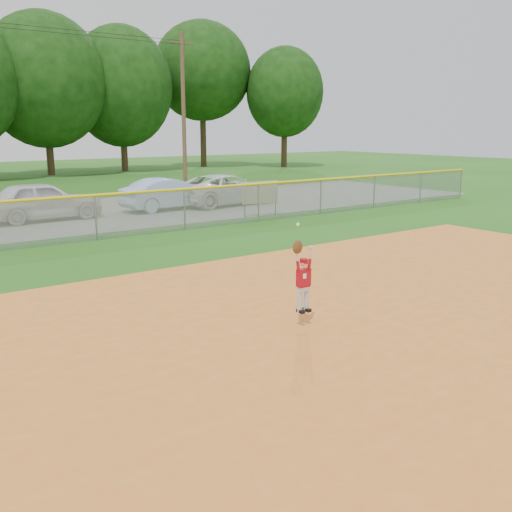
{
  "coord_description": "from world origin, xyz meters",
  "views": [
    {
      "loc": [
        -6.63,
        -8.25,
        3.66
      ],
      "look_at": [
        0.04,
        0.98,
        1.1
      ],
      "focal_mm": 40.0,
      "sensor_mm": 36.0,
      "label": 1
    }
  ],
  "objects_px": {
    "car_white_b": "(226,189)",
    "car_white_a": "(42,201)",
    "car_blue": "(169,194)",
    "ballplayer": "(303,276)",
    "sponsor_sign": "(260,193)"
  },
  "relations": [
    {
      "from": "car_white_a",
      "to": "car_white_b",
      "type": "relative_size",
      "value": 0.87
    },
    {
      "from": "sponsor_sign",
      "to": "ballplayer",
      "type": "xyz_separation_m",
      "value": [
        -7.46,
        -11.49,
        0.01
      ]
    },
    {
      "from": "car_white_b",
      "to": "ballplayer",
      "type": "xyz_separation_m",
      "value": [
        -8.34,
        -15.46,
        0.23
      ]
    },
    {
      "from": "car_white_a",
      "to": "car_blue",
      "type": "height_order",
      "value": "car_white_a"
    },
    {
      "from": "car_blue",
      "to": "ballplayer",
      "type": "distance_m",
      "value": 16.4
    },
    {
      "from": "sponsor_sign",
      "to": "ballplayer",
      "type": "distance_m",
      "value": 13.7
    },
    {
      "from": "car_blue",
      "to": "car_white_b",
      "type": "relative_size",
      "value": 0.82
    },
    {
      "from": "car_white_a",
      "to": "car_blue",
      "type": "bearing_deg",
      "value": -93.47
    },
    {
      "from": "car_white_a",
      "to": "ballplayer",
      "type": "xyz_separation_m",
      "value": [
        0.28,
        -15.71,
        0.18
      ]
    },
    {
      "from": "car_white_b",
      "to": "car_white_a",
      "type": "bearing_deg",
      "value": 83.22
    },
    {
      "from": "car_blue",
      "to": "car_white_b",
      "type": "bearing_deg",
      "value": -95.05
    },
    {
      "from": "car_white_a",
      "to": "car_blue",
      "type": "xyz_separation_m",
      "value": [
        5.55,
        -0.18,
        -0.07
      ]
    },
    {
      "from": "car_white_b",
      "to": "sponsor_sign",
      "type": "xyz_separation_m",
      "value": [
        -0.88,
        -3.97,
        0.22
      ]
    },
    {
      "from": "car_blue",
      "to": "sponsor_sign",
      "type": "distance_m",
      "value": 4.6
    },
    {
      "from": "car_white_a",
      "to": "car_white_b",
      "type": "bearing_deg",
      "value": -93.23
    }
  ]
}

